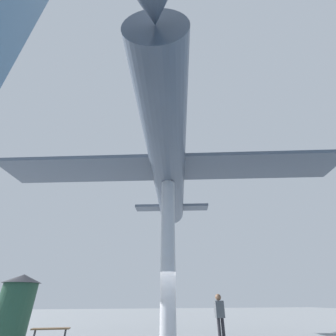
{
  "coord_description": "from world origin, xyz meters",
  "views": [
    {
      "loc": [
        2.04,
        9.6,
        1.58
      ],
      "look_at": [
        0.0,
        0.0,
        7.31
      ],
      "focal_mm": 24.0,
      "sensor_mm": 36.0,
      "label": 1
    }
  ],
  "objects_px": {
    "support_pylon_central": "(168,253)",
    "suspended_airplane": "(168,166)",
    "plaza_bench": "(51,330)",
    "info_kiosk": "(13,312)",
    "visitor_person": "(220,313)"
  },
  "relations": [
    {
      "from": "visitor_person",
      "to": "plaza_bench",
      "type": "xyz_separation_m",
      "value": [
        7.15,
        -1.47,
        -0.6
      ]
    },
    {
      "from": "support_pylon_central",
      "to": "suspended_airplane",
      "type": "distance_m",
      "value": 4.1
    },
    {
      "from": "plaza_bench",
      "to": "visitor_person",
      "type": "bearing_deg",
      "value": 168.42
    },
    {
      "from": "visitor_person",
      "to": "plaza_bench",
      "type": "height_order",
      "value": "visitor_person"
    },
    {
      "from": "suspended_airplane",
      "to": "info_kiosk",
      "type": "distance_m",
      "value": 8.02
    },
    {
      "from": "suspended_airplane",
      "to": "visitor_person",
      "type": "relative_size",
      "value": 9.37
    },
    {
      "from": "visitor_person",
      "to": "info_kiosk",
      "type": "xyz_separation_m",
      "value": [
        7.88,
        1.36,
        0.17
      ]
    },
    {
      "from": "suspended_airplane",
      "to": "plaza_bench",
      "type": "bearing_deg",
      "value": -20.84
    },
    {
      "from": "support_pylon_central",
      "to": "suspended_airplane",
      "type": "bearing_deg",
      "value": 75.46
    },
    {
      "from": "support_pylon_central",
      "to": "plaza_bench",
      "type": "relative_size",
      "value": 4.22
    },
    {
      "from": "visitor_person",
      "to": "plaza_bench",
      "type": "distance_m",
      "value": 7.33
    },
    {
      "from": "visitor_person",
      "to": "info_kiosk",
      "type": "height_order",
      "value": "info_kiosk"
    },
    {
      "from": "support_pylon_central",
      "to": "suspended_airplane",
      "type": "height_order",
      "value": "suspended_airplane"
    },
    {
      "from": "support_pylon_central",
      "to": "visitor_person",
      "type": "relative_size",
      "value": 3.64
    },
    {
      "from": "plaza_bench",
      "to": "info_kiosk",
      "type": "distance_m",
      "value": 3.01
    }
  ]
}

